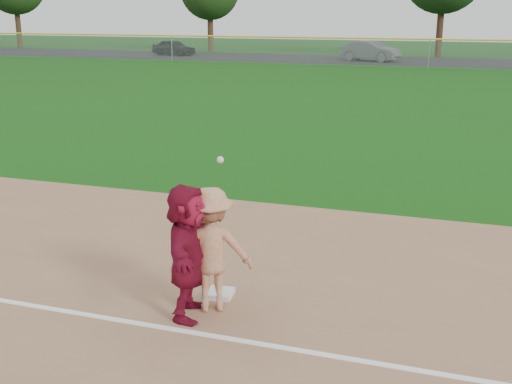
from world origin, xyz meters
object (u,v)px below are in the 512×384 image
(car_left, at_px, (174,47))
(car_mid, at_px, (370,51))
(first_base, at_px, (220,293))
(base_runner, at_px, (188,251))

(car_left, xyz_separation_m, car_mid, (17.79, -1.13, 0.10))
(first_base, distance_m, base_runner, 1.13)
(base_runner, xyz_separation_m, car_mid, (-4.55, 45.16, -0.14))
(car_mid, bearing_deg, base_runner, -156.35)
(first_base, xyz_separation_m, base_runner, (-0.18, -0.68, 0.89))
(base_runner, bearing_deg, car_left, 15.93)
(first_base, xyz_separation_m, car_mid, (-4.72, 44.48, 0.74))
(base_runner, distance_m, car_mid, 45.39)
(base_runner, xyz_separation_m, car_left, (-22.34, 46.29, -0.24))
(car_left, relative_size, car_mid, 0.85)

